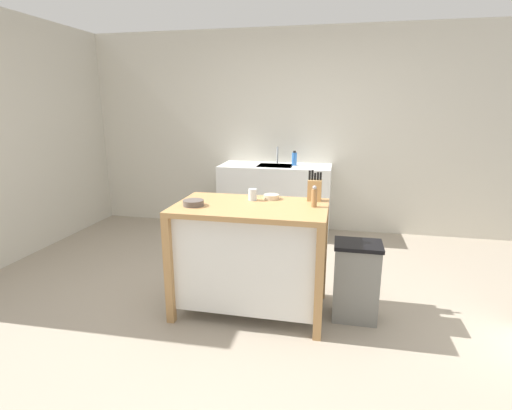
{
  "coord_description": "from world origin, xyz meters",
  "views": [
    {
      "loc": [
        0.57,
        -2.81,
        1.65
      ],
      "look_at": [
        -0.08,
        0.24,
        0.84
      ],
      "focal_mm": 27.25,
      "sensor_mm": 36.0,
      "label": 1
    }
  ],
  "objects_px": {
    "bowl_ceramic_small": "(271,197)",
    "drinking_cup": "(253,195)",
    "pepper_grinder": "(314,197)",
    "knife_block": "(315,189)",
    "bowl_stoneware_deep": "(193,203)",
    "bottle_hand_soap": "(294,159)",
    "kitchen_island": "(251,252)",
    "trash_bin": "(356,281)",
    "sink_faucet": "(277,155)"
  },
  "relations": [
    {
      "from": "drinking_cup",
      "to": "pepper_grinder",
      "type": "xyz_separation_m",
      "value": [
        0.51,
        -0.11,
        0.03
      ]
    },
    {
      "from": "kitchen_island",
      "to": "bowl_ceramic_small",
      "type": "xyz_separation_m",
      "value": [
        0.12,
        0.23,
        0.41
      ]
    },
    {
      "from": "bowl_ceramic_small",
      "to": "drinking_cup",
      "type": "height_order",
      "value": "drinking_cup"
    },
    {
      "from": "kitchen_island",
      "to": "sink_faucet",
      "type": "height_order",
      "value": "sink_faucet"
    },
    {
      "from": "trash_bin",
      "to": "kitchen_island",
      "type": "bearing_deg",
      "value": -177.57
    },
    {
      "from": "kitchen_island",
      "to": "bowl_ceramic_small",
      "type": "height_order",
      "value": "bowl_ceramic_small"
    },
    {
      "from": "pepper_grinder",
      "to": "knife_block",
      "type": "bearing_deg",
      "value": 93.17
    },
    {
      "from": "bowl_stoneware_deep",
      "to": "bowl_ceramic_small",
      "type": "bearing_deg",
      "value": 32.04
    },
    {
      "from": "kitchen_island",
      "to": "bottle_hand_soap",
      "type": "relative_size",
      "value": 6.42
    },
    {
      "from": "drinking_cup",
      "to": "bottle_hand_soap",
      "type": "bearing_deg",
      "value": 86.29
    },
    {
      "from": "pepper_grinder",
      "to": "trash_bin",
      "type": "relative_size",
      "value": 0.26
    },
    {
      "from": "drinking_cup",
      "to": "pepper_grinder",
      "type": "distance_m",
      "value": 0.52
    },
    {
      "from": "bowl_stoneware_deep",
      "to": "bowl_ceramic_small",
      "type": "relative_size",
      "value": 1.27
    },
    {
      "from": "drinking_cup",
      "to": "pepper_grinder",
      "type": "relative_size",
      "value": 0.57
    },
    {
      "from": "bowl_ceramic_small",
      "to": "trash_bin",
      "type": "distance_m",
      "value": 0.95
    },
    {
      "from": "pepper_grinder",
      "to": "bowl_ceramic_small",
      "type": "bearing_deg",
      "value": 152.92
    },
    {
      "from": "drinking_cup",
      "to": "sink_faucet",
      "type": "distance_m",
      "value": 1.99
    },
    {
      "from": "kitchen_island",
      "to": "pepper_grinder",
      "type": "relative_size",
      "value": 7.14
    },
    {
      "from": "knife_block",
      "to": "bowl_ceramic_small",
      "type": "height_order",
      "value": "knife_block"
    },
    {
      "from": "bowl_stoneware_deep",
      "to": "kitchen_island",
      "type": "bearing_deg",
      "value": 14.55
    },
    {
      "from": "kitchen_island",
      "to": "trash_bin",
      "type": "height_order",
      "value": "kitchen_island"
    },
    {
      "from": "pepper_grinder",
      "to": "drinking_cup",
      "type": "bearing_deg",
      "value": 167.48
    },
    {
      "from": "drinking_cup",
      "to": "bottle_hand_soap",
      "type": "distance_m",
      "value": 1.89
    },
    {
      "from": "kitchen_island",
      "to": "trash_bin",
      "type": "bearing_deg",
      "value": 2.43
    },
    {
      "from": "bowl_ceramic_small",
      "to": "bottle_hand_soap",
      "type": "relative_size",
      "value": 0.69
    },
    {
      "from": "knife_block",
      "to": "trash_bin",
      "type": "xyz_separation_m",
      "value": [
        0.36,
        -0.22,
        -0.67
      ]
    },
    {
      "from": "bowl_stoneware_deep",
      "to": "drinking_cup",
      "type": "xyz_separation_m",
      "value": [
        0.41,
        0.27,
        0.02
      ]
    },
    {
      "from": "bottle_hand_soap",
      "to": "kitchen_island",
      "type": "bearing_deg",
      "value": -92.85
    },
    {
      "from": "bowl_ceramic_small",
      "to": "trash_bin",
      "type": "bearing_deg",
      "value": -15.59
    },
    {
      "from": "bowl_ceramic_small",
      "to": "drinking_cup",
      "type": "bearing_deg",
      "value": -152.92
    },
    {
      "from": "kitchen_island",
      "to": "sink_faucet",
      "type": "bearing_deg",
      "value": 93.51
    },
    {
      "from": "kitchen_island",
      "to": "bottle_hand_soap",
      "type": "xyz_separation_m",
      "value": [
        0.1,
        2.05,
        0.49
      ]
    },
    {
      "from": "knife_block",
      "to": "drinking_cup",
      "type": "relative_size",
      "value": 2.66
    },
    {
      "from": "pepper_grinder",
      "to": "trash_bin",
      "type": "bearing_deg",
      "value": -2.12
    },
    {
      "from": "bottle_hand_soap",
      "to": "bowl_ceramic_small",
      "type": "bearing_deg",
      "value": -89.33
    },
    {
      "from": "knife_block",
      "to": "drinking_cup",
      "type": "distance_m",
      "value": 0.51
    },
    {
      "from": "bowl_stoneware_deep",
      "to": "bottle_hand_soap",
      "type": "distance_m",
      "value": 2.22
    },
    {
      "from": "knife_block",
      "to": "trash_bin",
      "type": "bearing_deg",
      "value": -31.45
    },
    {
      "from": "bowl_ceramic_small",
      "to": "drinking_cup",
      "type": "distance_m",
      "value": 0.16
    },
    {
      "from": "pepper_grinder",
      "to": "trash_bin",
      "type": "xyz_separation_m",
      "value": [
        0.35,
        -0.01,
        -0.65
      ]
    },
    {
      "from": "bowl_stoneware_deep",
      "to": "bottle_hand_soap",
      "type": "xyz_separation_m",
      "value": [
        0.53,
        2.16,
        0.07
      ]
    },
    {
      "from": "drinking_cup",
      "to": "bowl_stoneware_deep",
      "type": "bearing_deg",
      "value": -146.34
    },
    {
      "from": "bowl_ceramic_small",
      "to": "pepper_grinder",
      "type": "height_order",
      "value": "pepper_grinder"
    },
    {
      "from": "knife_block",
      "to": "bowl_stoneware_deep",
      "type": "relative_size",
      "value": 1.55
    },
    {
      "from": "knife_block",
      "to": "pepper_grinder",
      "type": "bearing_deg",
      "value": -86.83
    },
    {
      "from": "knife_block",
      "to": "bowl_ceramic_small",
      "type": "distance_m",
      "value": 0.36
    },
    {
      "from": "sink_faucet",
      "to": "bowl_stoneware_deep",
      "type": "bearing_deg",
      "value": -97.51
    },
    {
      "from": "bowl_ceramic_small",
      "to": "drinking_cup",
      "type": "xyz_separation_m",
      "value": [
        -0.14,
        -0.07,
        0.03
      ]
    },
    {
      "from": "knife_block",
      "to": "kitchen_island",
      "type": "bearing_deg",
      "value": -151.69
    },
    {
      "from": "kitchen_island",
      "to": "bowl_ceramic_small",
      "type": "bearing_deg",
      "value": 62.26
    }
  ]
}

